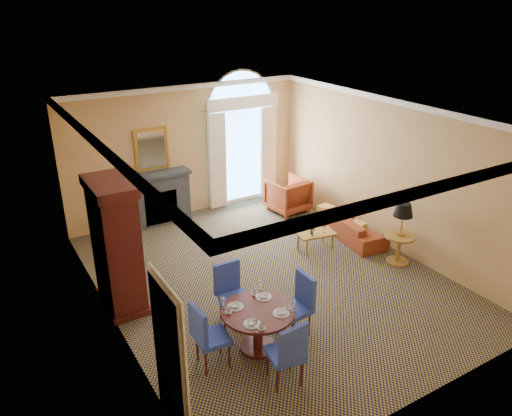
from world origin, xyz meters
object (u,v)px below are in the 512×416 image
armoire (116,248)px  coffee_table (316,234)px  dining_table (258,320)px  armchair (288,195)px  sofa (353,227)px  side_table (402,226)px

armoire → coffee_table: (4.20, -0.13, -0.74)m
dining_table → armchair: dining_table is taller
coffee_table → armchair: bearing=81.2°
dining_table → coffee_table: size_ratio=1.30×
sofa → coffee_table: size_ratio=2.08×
armoire → side_table: armoire is taller
armchair → armoire: bearing=16.0°
dining_table → side_table: 3.99m
sofa → side_table: bearing=-171.2°
armoire → armchair: bearing=21.7°
side_table → coffee_table: bearing=130.5°
coffee_table → dining_table: bearing=-132.2°
sofa → side_table: 1.46m
coffee_table → side_table: 1.79m
armoire → side_table: bearing=-15.3°
sofa → armchair: size_ratio=1.92×
dining_table → armchair: (3.45, 4.25, -0.11)m
armchair → coffee_table: armchair is taller
armoire → coffee_table: 4.26m
dining_table → side_table: (3.88, 0.85, 0.30)m
sofa → side_table: side_table is taller
armoire → coffee_table: armoire is taller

